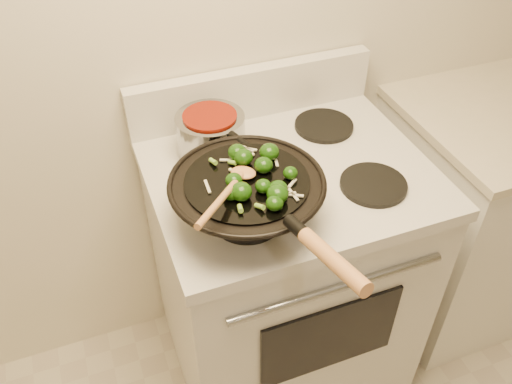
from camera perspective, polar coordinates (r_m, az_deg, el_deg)
name	(u,v)px	position (r m, az deg, el deg)	size (l,w,h in m)	color
stove	(284,273)	(1.83, 2.93, -8.54)	(0.78, 0.67, 1.08)	silver
counter_unit	(491,209)	(2.26, 23.51, -1.61)	(0.80, 0.62, 0.91)	white
wok	(248,197)	(1.31, -0.85, -0.58)	(0.38, 0.63, 0.19)	black
stirfry	(258,176)	(1.26, 0.19, 1.74)	(0.22, 0.27, 0.04)	#133808
wooden_spoon	(232,187)	(1.22, -2.58, 0.58)	(0.21, 0.24, 0.07)	#B47847
saucepan	(211,133)	(1.54, -4.75, 6.25)	(0.19, 0.31, 0.11)	gray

